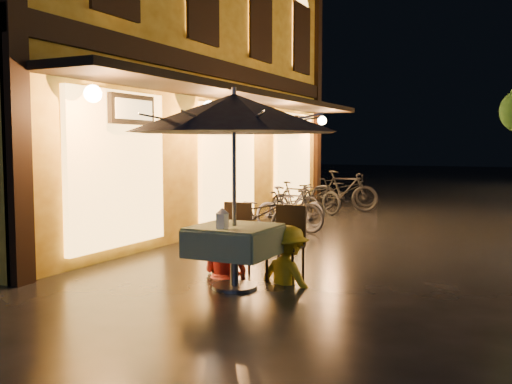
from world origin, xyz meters
The scene contains 16 objects.
ground centered at (0.00, 0.00, 0.00)m, with size 90.00×90.00×0.00m, color black.
west_building centered at (-5.72, 4.00, 3.71)m, with size 5.90×11.40×7.40m.
cafe_table centered at (-0.96, -0.32, 0.59)m, with size 0.99×0.99×0.78m.
patio_umbrella centered at (-0.96, -0.32, 2.15)m, with size 2.60×2.60×2.46m.
cafe_chair_left centered at (-1.36, 0.42, 0.54)m, with size 0.42×0.42×0.97m.
cafe_chair_right centered at (-0.56, 0.42, 0.54)m, with size 0.42×0.42×0.97m.
table_lantern centered at (-0.96, -0.61, 0.92)m, with size 0.16×0.16×0.25m.
person_orange centered at (-1.39, 0.24, 0.74)m, with size 0.72×0.56×1.47m, color red.
person_yellow centered at (-0.48, 0.23, 0.72)m, with size 0.93×0.54×1.45m, color gold.
bicycle_0 centered at (-2.40, 3.37, 0.46)m, with size 0.61×1.75×0.92m, color black.
bicycle_1 centered at (-2.15, 4.23, 0.46)m, with size 0.44×1.54×0.93m, color black.
bicycle_2 centered at (-2.42, 5.26, 0.43)m, with size 0.57×1.64×0.86m, color black.
bicycle_3 centered at (-2.83, 6.16, 0.45)m, with size 0.42×1.50×0.90m, color black.
bicycle_4 centered at (-2.82, 7.54, 0.47)m, with size 0.63×1.80×0.95m, color black.
bicycle_5 centered at (-2.27, 8.24, 0.54)m, with size 0.51×1.81×1.09m, color black.
bicycle_6 centered at (-2.61, 9.48, 0.47)m, with size 0.62×1.79×0.94m, color black.
Camera 1 is at (2.35, -6.41, 1.76)m, focal length 40.00 mm.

